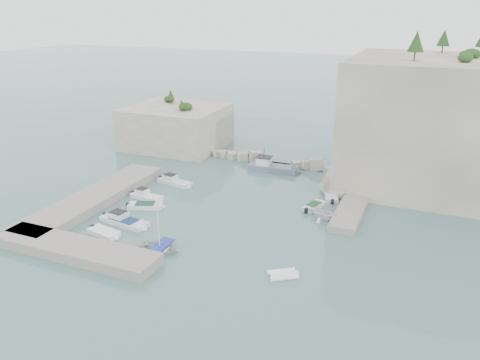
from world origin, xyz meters
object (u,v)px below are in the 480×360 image
at_px(motorboat_a, 175,184).
at_px(tender_east_b, 314,208).
at_px(tender_east_c, 331,197).
at_px(tender_east_d, 332,196).
at_px(motorboat_d, 124,224).
at_px(rowboat, 160,251).
at_px(inflatable_dinghy, 283,276).
at_px(motorboat_e, 104,235).
at_px(tender_east_a, 323,218).
at_px(motorboat_b, 147,199).
at_px(motorboat_c, 145,208).
at_px(work_boat, 273,171).

height_order(motorboat_a, tender_east_b, motorboat_a).
distance_m(tender_east_c, tender_east_d, 0.47).
relative_size(motorboat_d, tender_east_c, 1.39).
height_order(rowboat, inflatable_dinghy, rowboat).
bearing_deg(tender_east_d, motorboat_e, 162.35).
relative_size(tender_east_a, tender_east_c, 0.75).
bearing_deg(motorboat_b, tender_east_c, 30.65).
distance_m(motorboat_c, tender_east_a, 21.51).
bearing_deg(tender_east_b, motorboat_d, 139.13).
bearing_deg(rowboat, tender_east_d, -32.22).
bearing_deg(tender_east_c, work_boat, 38.92).
height_order(motorboat_b, inflatable_dinghy, motorboat_b).
xyz_separation_m(motorboat_b, tender_east_c, (21.77, 9.64, 0.00)).
height_order(tender_east_a, tender_east_d, tender_east_a).
distance_m(motorboat_d, motorboat_e, 3.16).
height_order(tender_east_c, tender_east_d, tender_east_d).
bearing_deg(tender_east_c, tender_east_a, 167.24).
distance_m(motorboat_d, tender_east_c, 26.16).
relative_size(motorboat_c, tender_east_b, 1.18).
height_order(motorboat_e, tender_east_d, tender_east_d).
bearing_deg(motorboat_d, motorboat_a, 103.59).
distance_m(rowboat, tender_east_c, 24.41).
bearing_deg(rowboat, work_boat, -6.33).
xyz_separation_m(motorboat_e, tender_east_c, (20.39, 19.98, 0.00)).
height_order(inflatable_dinghy, tender_east_a, tender_east_a).
height_order(motorboat_d, tender_east_c, motorboat_d).
bearing_deg(tender_east_b, tender_east_d, 1.50).
bearing_deg(inflatable_dinghy, rowboat, 147.14).
bearing_deg(motorboat_b, tender_east_a, 14.29).
relative_size(motorboat_d, inflatable_dinghy, 2.28).
xyz_separation_m(motorboat_c, motorboat_e, (-0.08, -7.83, 0.00)).
bearing_deg(motorboat_d, motorboat_e, -88.01).
bearing_deg(motorboat_c, motorboat_e, -112.61).
bearing_deg(tender_east_d, tender_east_b, -166.61).
bearing_deg(motorboat_c, motorboat_b, 98.26).
bearing_deg(motorboat_d, tender_east_d, 49.76).
distance_m(motorboat_a, tender_east_c, 21.41).
relative_size(motorboat_e, inflatable_dinghy, 1.40).
distance_m(motorboat_b, tender_east_b, 21.30).
xyz_separation_m(motorboat_c, tender_east_b, (19.15, 7.88, 0.00)).
xyz_separation_m(tender_east_a, work_boat, (-10.76, 13.63, 0.00)).
xyz_separation_m(motorboat_b, tender_east_a, (22.27, 2.95, 0.00)).
xyz_separation_m(motorboat_d, tender_east_a, (20.51, 10.15, 0.00)).
bearing_deg(motorboat_a, tender_east_d, 22.30).
bearing_deg(inflatable_dinghy, tender_east_c, 55.89).
distance_m(motorboat_d, inflatable_dinghy, 20.36).
bearing_deg(motorboat_c, rowboat, -71.15).
xyz_separation_m(motorboat_c, work_boat, (10.05, 19.08, 0.00)).
bearing_deg(tender_east_a, inflatable_dinghy, -166.36).
relative_size(motorboat_a, tender_east_d, 1.31).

